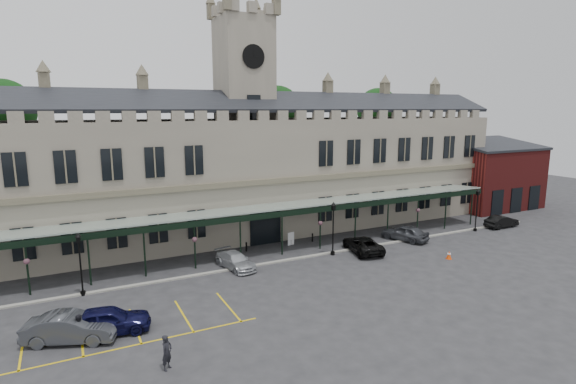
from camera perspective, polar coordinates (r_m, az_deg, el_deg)
name	(u,v)px	position (r m, az deg, el deg)	size (l,w,h in m)	color
ground	(323,281)	(35.30, 4.46, -11.24)	(140.00, 140.00, 0.00)	#28282B
station_building	(246,172)	(47.56, -5.37, 2.51)	(60.00, 10.36, 17.30)	slate
clock_tower	(245,108)	(47.18, -5.55, 10.54)	(5.60, 5.60, 24.80)	slate
canopy	(281,228)	(40.77, -0.92, -4.64)	(50.00, 4.10, 4.30)	#8C9E93
brick_annex	(491,176)	(66.07, 24.39, 1.84)	(12.40, 8.36, 9.23)	#5E1616
kerb	(291,259)	(39.78, 0.33, -8.56)	(60.00, 0.40, 0.12)	gray
parking_markings	(136,329)	(29.71, -18.71, -16.18)	(16.00, 6.00, 0.01)	gold
tree_behind_left	(4,111)	(53.23, -32.39, 8.65)	(6.00, 6.00, 16.00)	#332314
tree_behind_mid	(277,111)	(58.62, -1.36, 10.28)	(6.00, 6.00, 16.00)	#332314
tree_behind_right	(378,110)	(67.04, 11.30, 10.12)	(6.00, 6.00, 16.00)	#332314
lamp_post_left	(80,259)	(34.99, -24.91, -7.67)	(0.44, 0.44, 4.61)	black
lamp_post_mid	(333,224)	(40.54, 5.76, -4.02)	(0.47, 0.47, 4.93)	black
lamp_post_right	(477,206)	(52.32, 22.86, -1.65)	(0.44, 0.44, 4.68)	black
traffic_cone	(449,255)	(42.43, 19.77, -7.54)	(0.47, 0.47, 0.74)	#E54007
sign_board	(291,239)	(43.84, 0.37, -5.96)	(0.74, 0.20, 1.27)	black
bollard_left	(246,247)	(42.17, -5.31, -6.94)	(0.16, 0.16, 0.89)	black
bollard_right	(312,237)	(45.07, 3.12, -5.79)	(0.15, 0.15, 0.83)	black
car_left_a	(108,320)	(29.41, -21.92, -14.88)	(1.96, 4.87, 1.66)	black
car_left_b	(71,328)	(29.34, -25.87, -15.25)	(1.77, 5.07, 1.67)	#37393F
car_taxi	(235,261)	(37.95, -6.69, -8.64)	(1.83, 4.50, 1.31)	#A8ABB0
car_van	(363,244)	(42.32, 9.46, -6.58)	(2.39, 5.19, 1.44)	black
car_right_a	(405,233)	(46.79, 14.61, -5.02)	(1.89, 4.69, 1.60)	#37393F
car_right_b	(502,221)	(55.55, 25.48, -3.40)	(1.44, 4.13, 1.36)	black
person_a	(167,352)	(24.90, -15.13, -19.07)	(0.68, 0.44, 1.85)	black
person_b	(79,330)	(28.81, -25.04, -15.55)	(0.86, 0.67, 1.77)	black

